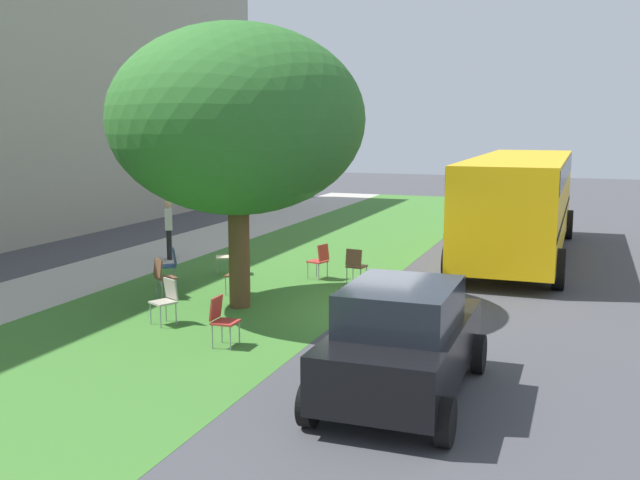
% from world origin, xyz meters
% --- Properties ---
extents(ground, '(80.00, 80.00, 0.00)m').
position_xyz_m(ground, '(0.00, 0.00, 0.00)').
color(ground, '#424247').
extents(grass_verge, '(48.00, 6.00, 0.01)m').
position_xyz_m(grass_verge, '(0.00, 3.20, 0.00)').
color(grass_verge, '#3D752D').
rests_on(grass_verge, ground).
extents(sidewalk_strip, '(48.00, 2.80, 0.01)m').
position_xyz_m(sidewalk_strip, '(0.00, 7.60, 0.00)').
color(sidewalk_strip, '#ADA89E').
rests_on(sidewalk_strip, ground).
extents(street_tree, '(5.21, 5.21, 5.82)m').
position_xyz_m(street_tree, '(-0.56, 2.51, 3.88)').
color(street_tree, brown).
rests_on(street_tree, ground).
extents(chair_0, '(0.43, 0.43, 0.88)m').
position_xyz_m(chair_0, '(-3.18, 1.57, 0.52)').
color(chair_0, '#B7332D').
rests_on(chair_0, ground).
extents(chair_1, '(0.47, 0.47, 0.88)m').
position_xyz_m(chair_1, '(2.28, 0.85, 0.52)').
color(chair_1, brown).
rests_on(chair_1, ground).
extents(chair_2, '(0.56, 0.56, 0.88)m').
position_xyz_m(chair_2, '(-2.26, 3.25, 0.52)').
color(chair_2, '#ADA393').
rests_on(chair_2, ground).
extents(chair_3, '(0.44, 0.45, 0.88)m').
position_xyz_m(chair_3, '(0.45, 3.04, 0.52)').
color(chair_3, brown).
rests_on(chair_3, ground).
extents(chair_4, '(0.58, 0.58, 0.88)m').
position_xyz_m(chair_4, '(0.85, 5.06, 0.52)').
color(chair_4, '#335184').
rests_on(chair_4, ground).
extents(chair_5, '(0.58, 0.58, 0.88)m').
position_xyz_m(chair_5, '(-0.41, 4.47, 0.52)').
color(chair_5, brown).
rests_on(chair_5, ground).
extents(chair_6, '(0.56, 0.56, 0.88)m').
position_xyz_m(chair_6, '(2.39, 4.33, 0.52)').
color(chair_6, beige).
rests_on(chair_6, ground).
extents(chair_7, '(0.52, 0.52, 0.88)m').
position_xyz_m(chair_7, '(2.60, 1.87, 0.52)').
color(chair_7, '#B7332D').
rests_on(chair_7, ground).
extents(parked_car, '(3.70, 1.92, 1.65)m').
position_xyz_m(parked_car, '(-4.45, -1.92, 0.84)').
color(parked_car, black).
rests_on(parked_car, ground).
extents(school_bus, '(10.40, 2.80, 2.88)m').
position_xyz_m(school_bus, '(7.45, -2.45, 1.76)').
color(school_bus, yellow).
rests_on(school_bus, ground).
extents(pedestrian_1, '(0.41, 0.37, 1.69)m').
position_xyz_m(pedestrian_1, '(3.66, 6.80, 0.93)').
color(pedestrian_1, black).
rests_on(pedestrian_1, ground).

